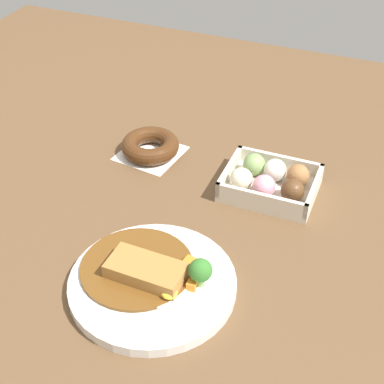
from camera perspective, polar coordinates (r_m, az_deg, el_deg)
ground_plane at (r=1.07m, az=-4.92°, el=-2.27°), size 1.60×1.60×0.00m
curry_plate at (r=0.93m, az=-3.92°, el=-8.59°), size 0.26×0.26×0.07m
donut_box at (r=1.11m, az=7.65°, el=1.02°), size 0.17×0.14×0.06m
chocolate_ring_donut at (r=1.21m, az=-4.09°, el=4.49°), size 0.13×0.13×0.04m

